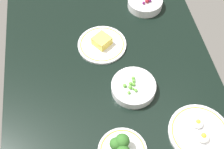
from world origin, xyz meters
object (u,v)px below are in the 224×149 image
(bowl_peas, at_px, (133,87))
(bowl_berries, at_px, (145,2))
(plate_eggs, at_px, (200,132))
(plate_cheese, at_px, (102,44))
(plate_broccoli, at_px, (122,149))

(bowl_peas, bearing_deg, bowl_berries, -18.63)
(plate_eggs, relative_size, bowl_berries, 1.33)
(plate_eggs, bearing_deg, plate_cheese, 31.33)
(plate_cheese, height_order, plate_broccoli, plate_broccoli)
(bowl_peas, bearing_deg, plate_eggs, -138.21)
(plate_eggs, relative_size, plate_broccoli, 1.30)
(bowl_peas, xyz_separation_m, bowl_berries, (0.46, -0.16, 0.00))
(bowl_peas, relative_size, bowl_berries, 1.05)
(bowl_peas, bearing_deg, plate_cheese, 19.57)
(bowl_berries, bearing_deg, bowl_peas, 161.37)
(bowl_peas, bearing_deg, plate_broccoli, 158.91)
(plate_broccoli, bearing_deg, bowl_peas, -21.09)
(plate_cheese, relative_size, bowl_berries, 1.27)
(plate_broccoli, xyz_separation_m, bowl_berries, (0.70, -0.25, -0.00))
(plate_broccoli, relative_size, bowl_berries, 1.03)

